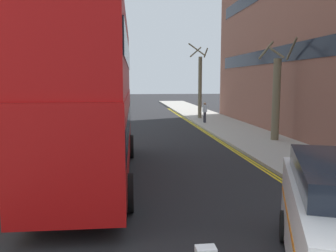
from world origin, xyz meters
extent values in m
cube|color=#ADA89E|center=(6.50, 16.00, 0.07)|extent=(4.00, 80.00, 0.14)
cube|color=#ADA89E|center=(-6.50, 16.00, 0.07)|extent=(4.00, 80.00, 0.14)
cube|color=yellow|center=(4.40, 14.00, 0.00)|extent=(0.10, 56.00, 0.01)
cube|color=yellow|center=(4.24, 14.00, 0.00)|extent=(0.10, 56.00, 0.01)
cube|color=#B20F0F|center=(-2.21, 10.59, 1.74)|extent=(2.76, 10.86, 2.60)
cube|color=#B20F0F|center=(-2.21, 10.59, 4.29)|extent=(2.71, 10.64, 2.50)
cube|color=black|center=(-2.21, 10.59, 2.04)|extent=(2.78, 10.43, 0.84)
cube|color=black|center=(-2.21, 10.59, 4.39)|extent=(2.77, 10.21, 0.80)
cube|color=yellow|center=(-2.07, 15.97, 3.29)|extent=(2.00, 0.11, 0.44)
cube|color=maroon|center=(-2.21, 10.59, 5.59)|extent=(2.49, 9.77, 0.10)
cylinder|color=black|center=(-3.37, 13.97, 0.52)|extent=(0.33, 1.05, 1.04)
cylinder|color=black|center=(-0.87, 13.91, 0.52)|extent=(0.33, 1.05, 1.04)
cylinder|color=black|center=(-3.54, 7.27, 0.52)|extent=(0.33, 1.05, 1.04)
cylinder|color=black|center=(-1.04, 7.21, 0.52)|extent=(0.33, 1.05, 1.04)
cylinder|color=black|center=(2.34, 5.03, 0.34)|extent=(0.46, 0.71, 0.68)
cylinder|color=#2D2D38|center=(5.24, 25.53, 0.56)|extent=(0.22, 0.22, 0.85)
cube|color=silver|center=(5.24, 25.53, 1.27)|extent=(0.34, 0.22, 0.56)
sphere|color=#9E7051|center=(5.24, 25.53, 1.66)|extent=(0.20, 0.20, 0.20)
cylinder|color=#6B6047|center=(7.34, 16.95, 2.42)|extent=(0.43, 0.43, 4.55)
cylinder|color=#6B6047|center=(8.08, 16.84, 5.21)|extent=(0.34, 1.53, 1.12)
cylinder|color=#6B6047|center=(6.89, 17.51, 5.20)|extent=(1.24, 1.02, 1.09)
cylinder|color=#6B6047|center=(7.07, 16.59, 5.00)|extent=(0.82, 0.67, 0.71)
cylinder|color=#6B6047|center=(5.58, 29.01, 2.86)|extent=(0.32, 0.32, 5.44)
cylinder|color=#6B6047|center=(6.07, 29.04, 5.92)|extent=(0.18, 1.05, 0.78)
cylinder|color=#6B6047|center=(5.26, 29.57, 6.02)|extent=(1.21, 0.76, 0.98)
cylinder|color=#6B6047|center=(5.13, 28.36, 6.13)|extent=(1.41, 1.02, 1.19)
cube|color=black|center=(8.48, 18.94, 5.10)|extent=(0.04, 24.64, 1.00)
camera|label=1|loc=(-1.07, -1.84, 3.48)|focal=37.49mm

